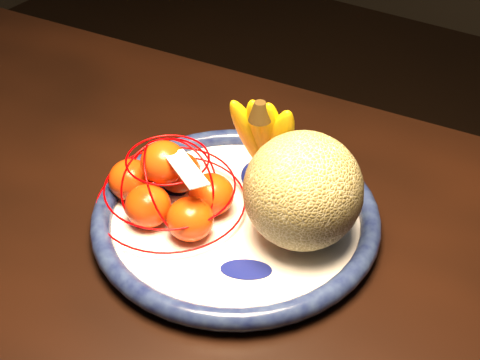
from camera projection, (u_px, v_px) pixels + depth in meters
The scene contains 6 objects.
dining_table at pixel (64, 240), 0.97m from camera, with size 1.51×0.98×0.72m.
fruit_bowl at pixel (236, 217), 0.87m from camera, with size 0.38×0.38×0.03m.
cantaloupe at pixel (303, 191), 0.80m from camera, with size 0.15×0.15×0.15m, color olive.
banana_bunch at pixel (266, 136), 0.87m from camera, with size 0.11×0.11×0.17m.
mandarin_bag at pixel (170, 189), 0.87m from camera, with size 0.25×0.25×0.12m.
price_tag at pixel (186, 169), 0.81m from camera, with size 0.07×0.03×0.00m, color white.
Camera 1 is at (0.51, -0.55, 1.32)m, focal length 50.00 mm.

